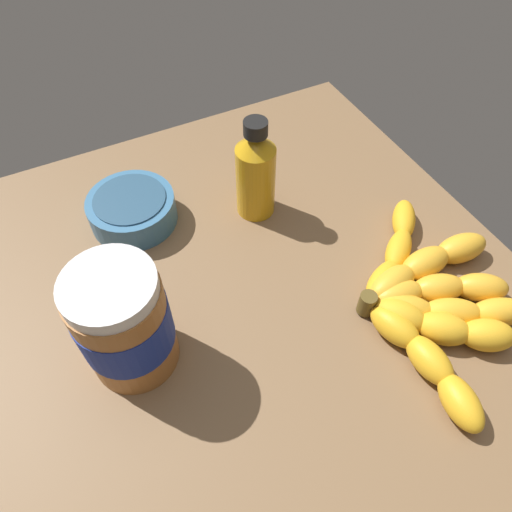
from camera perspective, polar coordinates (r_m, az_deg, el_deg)
ground_plane at (r=59.02cm, az=-1.55°, el=-6.32°), size 71.53×69.34×4.04cm
banana_bunch at (r=58.92cm, az=20.35°, el=-4.88°), size 29.90×20.56×3.68cm
peanut_butter_jar at (r=49.31cm, az=-15.68°, el=-7.84°), size 9.52×9.52×14.05cm
honey_bottle at (r=62.24cm, az=-0.05°, el=10.06°), size 5.25×5.25×14.55cm
small_bowl at (r=65.94cm, az=-14.74°, el=5.51°), size 11.68×11.68×4.17cm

